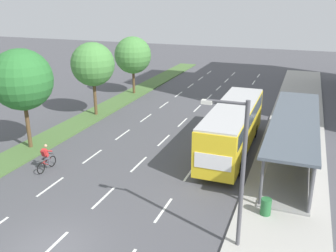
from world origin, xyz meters
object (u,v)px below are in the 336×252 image
(bus_shelter, at_px, (298,136))
(median_tree_fourth, at_px, (133,55))
(trash_bin, at_px, (266,207))
(bus, at_px, (233,124))
(cyclist, at_px, (46,158))
(streetlight, at_px, (239,166))
(median_tree_third, at_px, (93,64))
(median_tree_second, at_px, (22,80))

(bus_shelter, height_order, median_tree_fourth, median_tree_fourth)
(trash_bin, bearing_deg, bus, 113.12)
(cyclist, relative_size, median_tree_fourth, 0.29)
(cyclist, xyz_separation_m, streetlight, (12.48, -3.35, 3.10))
(cyclist, bearing_deg, bus_shelter, 24.90)
(streetlight, height_order, trash_bin, streetlight)
(bus_shelter, bearing_deg, trash_bin, -98.43)
(cyclist, bearing_deg, streetlight, -15.03)
(bus, bearing_deg, streetlight, -78.14)
(bus, distance_m, median_tree_third, 14.14)
(trash_bin, bearing_deg, bus_shelter, 81.57)
(median_tree_third, xyz_separation_m, streetlight, (15.49, -14.26, -0.83))
(median_tree_third, bearing_deg, bus, -16.42)
(cyclist, bearing_deg, trash_bin, -2.20)
(cyclist, relative_size, trash_bin, 2.14)
(median_tree_fourth, height_order, trash_bin, median_tree_fourth)
(bus, height_order, median_tree_fourth, median_tree_fourth)
(median_tree_second, bearing_deg, median_tree_fourth, 89.40)
(bus_shelter, relative_size, median_tree_fourth, 2.25)
(median_tree_second, bearing_deg, trash_bin, -10.12)
(cyclist, xyz_separation_m, median_tree_fourth, (-3.18, 19.31, 3.54))
(median_tree_fourth, xyz_separation_m, streetlight, (15.67, -22.67, -0.44))
(median_tree_second, height_order, median_tree_third, median_tree_second)
(median_tree_second, xyz_separation_m, streetlight, (15.84, -5.85, -1.14))
(bus, bearing_deg, median_tree_third, 163.58)
(cyclist, xyz_separation_m, trash_bin, (13.51, -0.52, -0.22))
(median_tree_fourth, distance_m, trash_bin, 26.20)
(cyclist, height_order, median_tree_third, median_tree_third)
(median_tree_fourth, bearing_deg, bus, -42.43)
(bus_shelter, relative_size, median_tree_third, 2.14)
(median_tree_fourth, bearing_deg, median_tree_second, -90.60)
(median_tree_fourth, relative_size, trash_bin, 7.31)
(median_tree_second, xyz_separation_m, median_tree_fourth, (0.18, 16.82, -0.69))
(trash_bin, bearing_deg, streetlight, -109.99)
(median_tree_second, bearing_deg, cyclist, -36.58)
(median_tree_second, xyz_separation_m, trash_bin, (16.88, -3.01, -4.45))
(cyclist, xyz_separation_m, median_tree_second, (-3.36, 2.49, 4.24))
(trash_bin, bearing_deg, cyclist, 177.80)
(bus, relative_size, median_tree_third, 1.73)
(bus_shelter, distance_m, median_tree_third, 18.31)
(median_tree_second, bearing_deg, streetlight, -20.26)
(streetlight, xyz_separation_m, trash_bin, (1.03, 2.83, -3.31))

